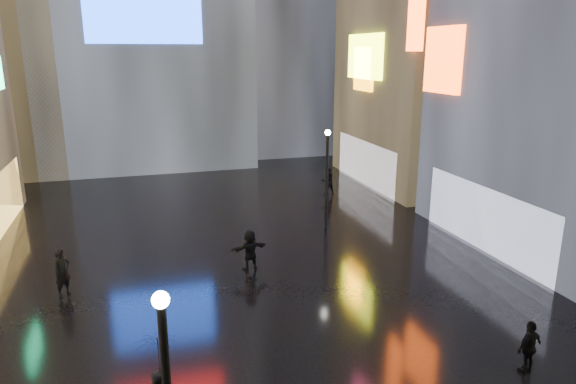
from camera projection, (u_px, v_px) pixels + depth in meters
name	position (u px, v px, depth m)	size (l,w,h in m)	color
ground	(239.00, 252.00, 23.86)	(140.00, 140.00, 0.00)	black
lamp_far	(327.00, 173.00, 26.35)	(0.30, 0.30, 5.20)	black
pedestrian_3	(529.00, 347.00, 14.72)	(0.96, 0.40, 1.63)	black
pedestrian_5	(250.00, 250.00, 21.72)	(1.63, 0.52, 1.75)	black
pedestrian_6	(63.00, 272.00, 19.39)	(0.68, 0.45, 1.88)	black
pedestrian_7	(328.00, 181.00, 33.22)	(0.86, 0.67, 1.77)	black
umbrella_2	(157.00, 354.00, 12.19)	(1.05, 1.07, 0.97)	black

